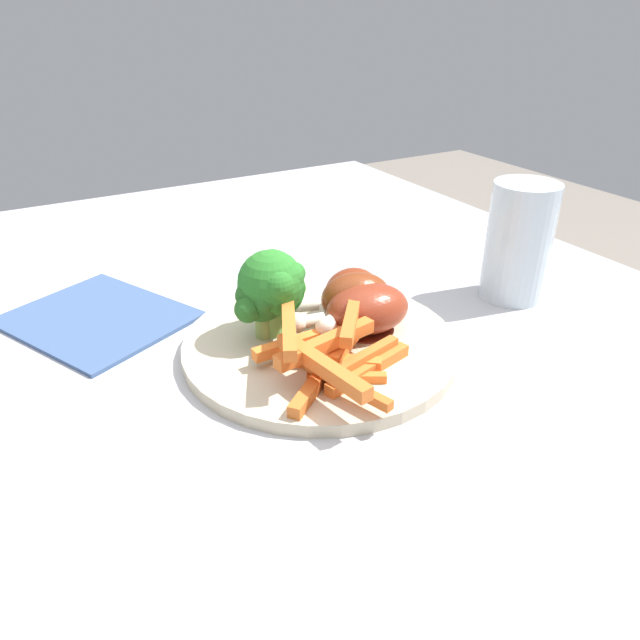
# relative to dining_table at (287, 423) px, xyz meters

# --- Properties ---
(dining_table) EXTENTS (1.13, 0.89, 0.73)m
(dining_table) POSITION_rel_dining_table_xyz_m (0.00, 0.00, 0.00)
(dining_table) COLOR #B7B7BC
(dining_table) RESTS_ON ground_plane
(dinner_plate) EXTENTS (0.25, 0.25, 0.01)m
(dinner_plate) POSITION_rel_dining_table_xyz_m (-0.03, -0.02, 0.10)
(dinner_plate) COLOR beige
(dinner_plate) RESTS_ON dining_table
(broccoli_floret_front) EXTENTS (0.07, 0.06, 0.08)m
(broccoli_floret_front) POSITION_rel_dining_table_xyz_m (0.00, 0.01, 0.16)
(broccoli_floret_front) COLOR #7BA94E
(broccoli_floret_front) RESTS_ON dinner_plate
(broccoli_floret_middle) EXTENTS (0.05, 0.06, 0.06)m
(broccoli_floret_middle) POSITION_rel_dining_table_xyz_m (0.01, 0.00, 0.15)
(broccoli_floret_middle) COLOR #7AAF5E
(broccoli_floret_middle) RESTS_ON dinner_plate
(broccoli_floret_back) EXTENTS (0.05, 0.05, 0.06)m
(broccoli_floret_back) POSITION_rel_dining_table_xyz_m (-0.00, 0.02, 0.15)
(broccoli_floret_back) COLOR #91AA53
(broccoli_floret_back) RESTS_ON dinner_plate
(carrot_fries_pile) EXTENTS (0.16, 0.13, 0.05)m
(carrot_fries_pile) POSITION_rel_dining_table_xyz_m (-0.08, -0.00, 0.13)
(carrot_fries_pile) COLOR orange
(carrot_fries_pile) RESTS_ON dinner_plate
(chicken_drumstick_near) EXTENTS (0.09, 0.11, 0.04)m
(chicken_drumstick_near) POSITION_rel_dining_table_xyz_m (-0.00, -0.07, 0.13)
(chicken_drumstick_near) COLOR #5A1A0B
(chicken_drumstick_near) RESTS_ON dinner_plate
(chicken_drumstick_far) EXTENTS (0.07, 0.12, 0.05)m
(chicken_drumstick_far) POSITION_rel_dining_table_xyz_m (-0.02, -0.06, 0.13)
(chicken_drumstick_far) COLOR #561E0D
(chicken_drumstick_far) RESTS_ON dinner_plate
(chicken_drumstick_extra) EXTENTS (0.07, 0.13, 0.05)m
(chicken_drumstick_extra) POSITION_rel_dining_table_xyz_m (-0.04, -0.06, 0.13)
(chicken_drumstick_extra) COLOR #5F1D10
(chicken_drumstick_extra) RESTS_ON dinner_plate
(fork) EXTENTS (0.12, 0.16, 0.00)m
(fork) POSITION_rel_dining_table_xyz_m (-0.16, 0.22, 0.10)
(fork) COLOR silver
(fork) RESTS_ON dining_table
(water_glass) EXTENTS (0.07, 0.07, 0.13)m
(water_glass) POSITION_rel_dining_table_xyz_m (-0.03, -0.26, 0.16)
(water_glass) COLOR silver
(water_glass) RESTS_ON dining_table
(napkin) EXTENTS (0.21, 0.20, 0.00)m
(napkin) POSITION_rel_dining_table_xyz_m (0.13, 0.15, 0.10)
(napkin) COLOR #3D5684
(napkin) RESTS_ON dining_table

